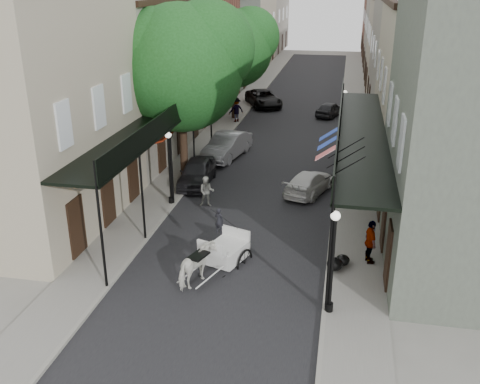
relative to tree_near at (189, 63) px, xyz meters
The scene contains 24 objects.
ground 12.78m from the tree_near, 67.59° to the right, with size 140.00×140.00×0.00m, color gray.
road 12.50m from the tree_near, 66.86° to the left, with size 8.00×90.00×0.01m, color black.
sidewalk_left 11.77m from the tree_near, 94.67° to the left, with size 2.20×90.00×0.12m, color gray.
sidewalk_right 14.91m from the tree_near, 46.88° to the left, with size 2.20×90.00×0.12m, color gray.
building_row_left 20.34m from the tree_near, 102.52° to the left, with size 5.00×80.00×10.50m, color #9F967F.
building_row_right 23.63m from the tree_near, 57.15° to the left, with size 5.00×80.00×10.50m, color gray.
gallery_left 4.06m from the tree_near, 100.49° to the right, with size 2.20×18.05×4.88m.
gallery_right 9.84m from the tree_near, 19.59° to the right, with size 2.20×18.05×4.88m.
tree_near is the anchor object (origin of this frame).
tree_far 14.02m from the tree_near, 90.19° to the left, with size 6.45×6.00×8.61m.
lamppost_right_near 15.39m from the tree_near, 55.73° to the right, with size 0.32×0.32×3.71m.
lamppost_left 6.10m from the tree_near, 88.66° to the right, with size 0.32×0.32×3.71m.
lamppost_right_far 12.24m from the tree_near, 43.31° to the left, with size 0.32×0.32×3.71m.
horse 13.01m from the tree_near, 73.05° to the right, with size 0.82×1.80×1.52m, color silver.
carriage 11.30m from the tree_near, 64.96° to the right, with size 2.04×2.53×2.54m.
pedestrian_walking 7.20m from the tree_near, 64.51° to the right, with size 0.76×0.59×1.56m, color #B7B6AC.
pedestrian_sidewalk_left 13.73m from the tree_near, 90.01° to the left, with size 1.23×0.71×1.90m, color gray.
pedestrian_sidewalk_right 14.02m from the tree_near, 41.17° to the right, with size 1.06×0.44×1.81m, color gray.
car_left_near 5.91m from the tree_near, 61.57° to the right, with size 1.69×4.20×1.43m, color black.
car_left_mid 7.00m from the tree_near, 73.20° to the left, with size 1.65×4.74×1.56m, color #A8A7AD.
car_left_far 19.83m from the tree_near, 86.35° to the left, with size 2.38×5.17×1.44m, color black.
car_right_near 9.08m from the tree_near, ahead, with size 1.64×4.04×1.17m, color silver.
car_right_far 18.71m from the tree_near, 66.25° to the left, with size 1.43×3.56×1.21m, color black.
trash_bags 13.95m from the tree_near, 47.22° to the right, with size 0.88×1.03×0.53m.
Camera 1 is at (4.12, -17.72, 10.66)m, focal length 40.00 mm.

